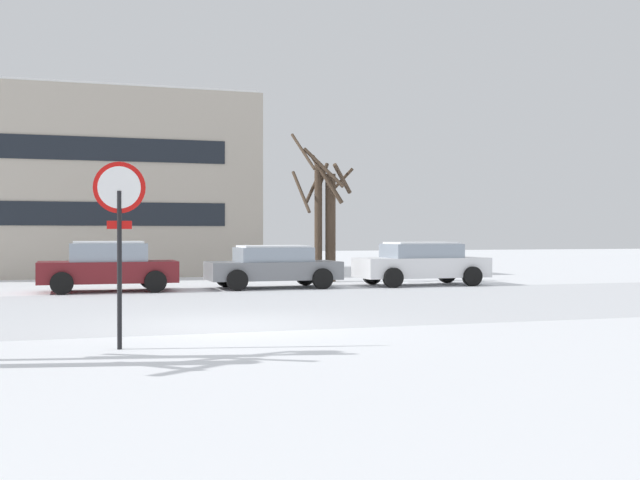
{
  "coord_description": "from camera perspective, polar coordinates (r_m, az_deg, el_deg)",
  "views": [
    {
      "loc": [
        -2.62,
        -14.21,
        1.7
      ],
      "look_at": [
        3.53,
        5.71,
        1.54
      ],
      "focal_mm": 43.63,
      "sensor_mm": 36.0,
      "label": 1
    }
  ],
  "objects": [
    {
      "name": "tree_far_left",
      "position": [
        27.52,
        -0.27,
        1.84
      ],
      "size": [
        1.41,
        1.51,
        5.28
      ],
      "color": "#423326",
      "rests_on": "ground"
    },
    {
      "name": "stop_sign",
      "position": [
        11.79,
        -14.5,
        1.6
      ],
      "size": [
        0.75,
        0.15,
        2.76
      ],
      "color": "black",
      "rests_on": "ground"
    },
    {
      "name": "building_far_left",
      "position": [
        35.1,
        -18.42,
        3.76
      ],
      "size": [
        15.63,
        8.91,
        7.49
      ],
      "color": "#B2A899",
      "rests_on": "ground"
    },
    {
      "name": "parked_car_maroon",
      "position": [
        23.75,
        -15.28,
        -1.86
      ],
      "size": [
        3.98,
        1.99,
        1.49
      ],
      "color": "maroon",
      "rests_on": "ground"
    },
    {
      "name": "road_surface",
      "position": [
        18.2,
        -8.82,
        -4.91
      ],
      "size": [
        80.0,
        9.42,
        0.0
      ],
      "color": "silver",
      "rests_on": "ground"
    },
    {
      "name": "tree_far_right",
      "position": [
        27.6,
        0.76,
        1.75
      ],
      "size": [
        1.94,
        1.94,
        4.73
      ],
      "color": "#423326",
      "rests_on": "ground"
    },
    {
      "name": "parked_car_white",
      "position": [
        25.95,
        7.44,
        -1.69
      ],
      "size": [
        4.32,
        2.06,
        1.43
      ],
      "color": "white",
      "rests_on": "ground"
    },
    {
      "name": "parked_car_gray",
      "position": [
        24.46,
        -3.47,
        -1.91
      ],
      "size": [
        4.13,
        2.09,
        1.34
      ],
      "color": "slate",
      "rests_on": "ground"
    },
    {
      "name": "ground_plane",
      "position": [
        14.55,
        -6.69,
        -6.26
      ],
      "size": [
        120.0,
        120.0,
        0.0
      ],
      "primitive_type": "plane",
      "color": "white"
    }
  ]
}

